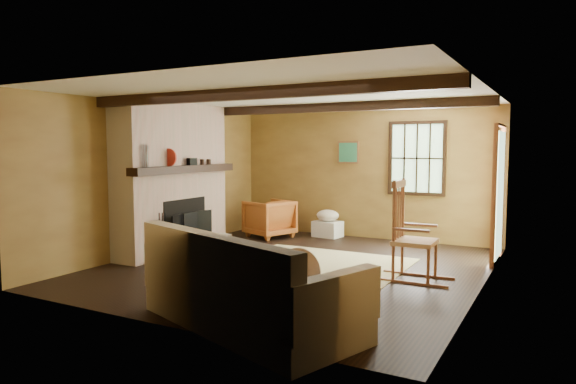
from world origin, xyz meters
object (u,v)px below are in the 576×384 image
Objects in this scene: fireplace at (173,184)px; laundry_basket at (328,229)px; sofa at (246,293)px; rocking_chair at (411,238)px; armchair at (269,218)px.

fireplace reaches higher than laundry_basket.
rocking_chair is at bearing 89.35° from sofa.
sofa reaches higher than armchair.
sofa is (2.96, -2.41, -0.77)m from fireplace.
rocking_chair is 1.65× the size of armchair.
laundry_basket is at bearing 41.99° from rocking_chair.
fireplace reaches higher than rocking_chair.
fireplace is 0.96× the size of sofa.
sofa reaches higher than laundry_basket.
laundry_basket is at bearing 56.46° from fireplace.
laundry_basket is (-1.33, 4.87, -0.18)m from sofa.
sofa is at bearing -39.20° from fireplace.
armchair is at bearing 58.95° from rocking_chair.
armchair reaches higher than laundry_basket.
sofa is 5.00× the size of laundry_basket.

